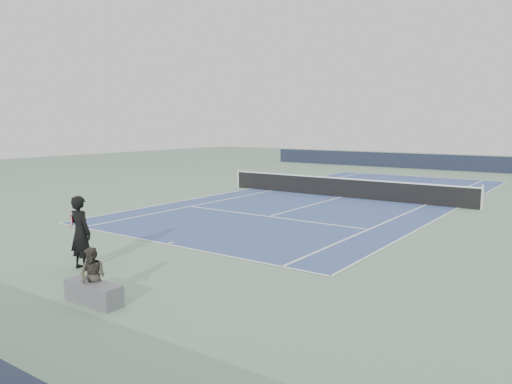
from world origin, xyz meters
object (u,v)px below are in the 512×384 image
Objects in this scene: tennis_ball at (84,275)px; spectator_bench at (93,284)px; tennis_player at (80,233)px; tennis_net at (342,187)px.

tennis_ball is 0.05× the size of spectator_bench.
tennis_player reaches higher than spectator_bench.
tennis_ball is at bearing -31.23° from tennis_player.
tennis_ball is (0.57, -0.34, -0.88)m from tennis_player.
tennis_net is 7.01× the size of tennis_player.
tennis_player is at bearing 149.54° from spectator_bench.
tennis_net is 9.10× the size of spectator_bench.
spectator_bench is (1.69, -0.98, 0.36)m from tennis_ball.
tennis_net is 16.39m from spectator_bench.
tennis_player is 25.45× the size of tennis_ball.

